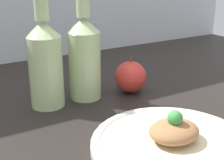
{
  "coord_description": "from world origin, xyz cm",
  "views": [
    {
      "loc": [
        -25.77,
        -51.43,
        30.28
      ],
      "look_at": [
        3.25,
        -1.46,
        9.23
      ],
      "focal_mm": 50.0,
      "sensor_mm": 36.0,
      "label": 1
    }
  ],
  "objects_px": {
    "plate": "(173,145)",
    "cider_bottle_left": "(45,61)",
    "plated_food": "(174,134)",
    "cider_bottle_right": "(85,56)",
    "apple": "(131,77)"
  },
  "relations": [
    {
      "from": "plated_food",
      "to": "cider_bottle_left",
      "type": "distance_m",
      "value": 0.33
    },
    {
      "from": "plated_food",
      "to": "cider_bottle_left",
      "type": "height_order",
      "value": "cider_bottle_left"
    },
    {
      "from": "plate",
      "to": "plated_food",
      "type": "relative_size",
      "value": 1.6
    },
    {
      "from": "plated_food",
      "to": "apple",
      "type": "distance_m",
      "value": 0.28
    },
    {
      "from": "plated_food",
      "to": "cider_bottle_right",
      "type": "xyz_separation_m",
      "value": [
        -0.03,
        0.29,
        0.07
      ]
    },
    {
      "from": "plated_food",
      "to": "cider_bottle_right",
      "type": "height_order",
      "value": "cider_bottle_right"
    },
    {
      "from": "cider_bottle_left",
      "to": "apple",
      "type": "bearing_deg",
      "value": -7.04
    },
    {
      "from": "plated_food",
      "to": "cider_bottle_right",
      "type": "relative_size",
      "value": 0.68
    },
    {
      "from": "cider_bottle_left",
      "to": "cider_bottle_right",
      "type": "height_order",
      "value": "same"
    },
    {
      "from": "plated_food",
      "to": "plate",
      "type": "bearing_deg",
      "value": -90.0
    },
    {
      "from": "apple",
      "to": "cider_bottle_left",
      "type": "bearing_deg",
      "value": 172.96
    },
    {
      "from": "plate",
      "to": "cider_bottle_right",
      "type": "height_order",
      "value": "cider_bottle_right"
    },
    {
      "from": "plate",
      "to": "plated_food",
      "type": "xyz_separation_m",
      "value": [
        0.0,
        0.0,
        0.02
      ]
    },
    {
      "from": "plate",
      "to": "cider_bottle_left",
      "type": "relative_size",
      "value": 1.09
    },
    {
      "from": "plate",
      "to": "apple",
      "type": "distance_m",
      "value": 0.28
    }
  ]
}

